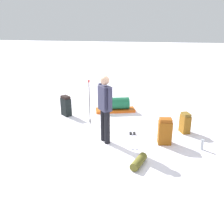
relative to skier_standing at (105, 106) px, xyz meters
The scene contains 10 objects.
ground_plane 1.01m from the skier_standing, 18.48° to the right, with size 80.00×80.00×0.00m, color white.
skier_standing is the anchor object (origin of this frame).
ski_pair_near 1.26m from the skier_standing, 47.35° to the right, with size 1.76×0.50×0.05m.
backpack_large_dark 2.44m from the skier_standing, 46.91° to the left, with size 0.40×0.42×0.66m.
backpack_bright 2.35m from the skier_standing, 62.92° to the right, with size 0.36×0.31×0.57m.
backpack_small_spare 1.61m from the skier_standing, 81.71° to the right, with size 0.30×0.36×0.67m.
ski_poles_planted_near 1.38m from the skier_standing, 33.82° to the left, with size 0.22×0.11×1.32m.
gear_sled 2.46m from the skier_standing, ahead, with size 0.86×1.41×0.49m.
sleeping_mat_rolled 1.61m from the skier_standing, 134.74° to the right, with size 0.18×0.18×0.55m, color brown.
thermos_bottle 2.50m from the skier_standing, 88.04° to the right, with size 0.07×0.07×0.26m, color #AAB2BA.
Camera 1 is at (-5.80, -1.28, 2.80)m, focal length 39.25 mm.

